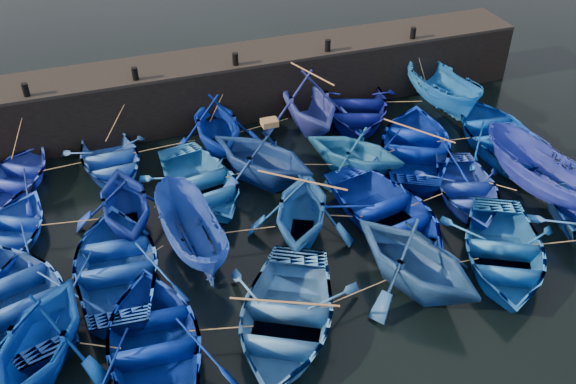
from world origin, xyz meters
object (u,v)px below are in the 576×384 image
object	(u,v)px
boat_0	(12,178)
boat_13	(21,297)
boat_8	(201,183)
wooden_crate	(269,123)
boat_20	(38,337)

from	to	relation	value
boat_0	boat_13	world-z (taller)	boat_13
boat_0	boat_8	bearing A→B (deg)	-170.33
boat_0	boat_13	bearing A→B (deg)	123.93
boat_0	wooden_crate	distance (m)	9.57
boat_0	boat_20	distance (m)	8.77
boat_13	wooden_crate	bearing A→B (deg)	-172.10
boat_13	wooden_crate	distance (m)	9.79
boat_0	boat_20	xyz separation A→B (m)	(0.76, -8.71, 0.67)
boat_20	boat_8	bearing A→B (deg)	73.57
boat_13	wooden_crate	size ratio (longest dim) A/B	9.60
boat_0	boat_13	distance (m)	6.43
boat_20	boat_0	bearing A→B (deg)	121.20
boat_8	boat_20	bearing A→B (deg)	-142.46
boat_8	boat_13	xyz separation A→B (m)	(-6.15, -3.82, 0.04)
boat_0	boat_8	distance (m)	6.89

